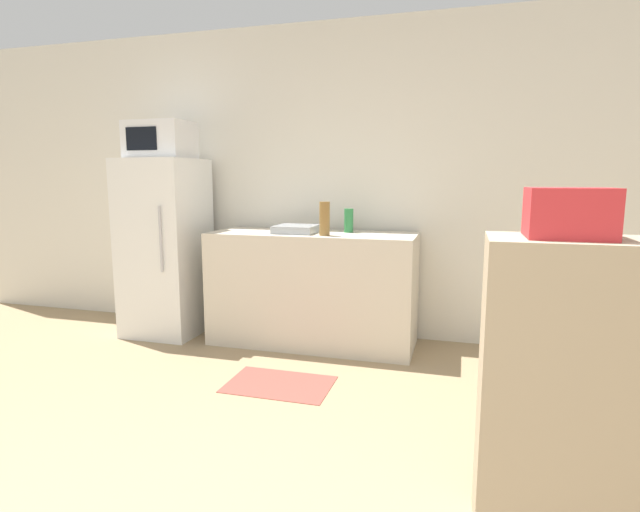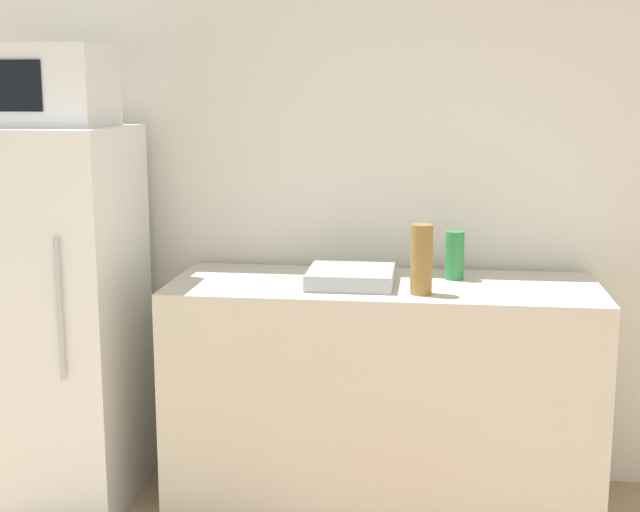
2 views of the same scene
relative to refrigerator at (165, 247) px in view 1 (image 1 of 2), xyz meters
The scene contains 10 objects.
wall_back 1.73m from the refrigerator, 15.13° to the left, with size 8.00×0.06×2.60m, color silver.
refrigerator is the anchor object (origin of this frame).
microwave 0.90m from the refrigerator, 109.24° to the right, with size 0.51×0.37×0.31m.
counter 1.34m from the refrigerator, ahead, with size 1.64×0.61×0.91m, color beige.
sink_basin 1.20m from the refrigerator, ahead, with size 0.32×0.31×0.06m, color #9EA3A8.
bottle_tall 1.48m from the refrigerator, ahead, with size 0.08×0.08×0.25m, color olive.
bottle_short 1.60m from the refrigerator, ahead, with size 0.07×0.07×0.19m, color #2D7F42.
shelf_cabinet 3.51m from the refrigerator, 32.37° to the right, with size 0.86×0.34×1.13m, color tan.
basket 3.39m from the refrigerator, 33.86° to the right, with size 0.27×0.24×0.17m, color red.
kitchen_rug 1.74m from the refrigerator, 31.30° to the right, with size 0.68×0.46×0.01m, color #99473D.
Camera 1 is at (0.87, -1.00, 1.33)m, focal length 28.00 mm.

